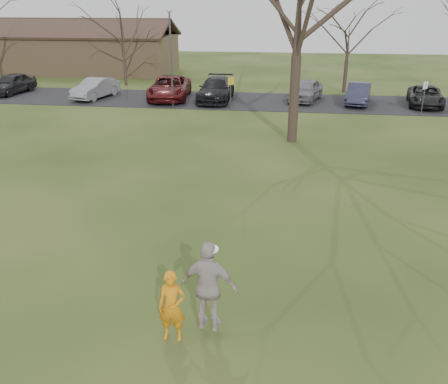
{
  "coord_description": "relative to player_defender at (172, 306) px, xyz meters",
  "views": [
    {
      "loc": [
        1.7,
        -8.53,
        6.63
      ],
      "look_at": [
        0.0,
        4.0,
        1.5
      ],
      "focal_mm": 37.8,
      "sensor_mm": 36.0,
      "label": 1
    }
  ],
  "objects": [
    {
      "name": "car_1",
      "position": [
        -11.77,
        25.1,
        -0.04
      ],
      "size": [
        2.48,
        4.57,
        1.43
      ],
      "primitive_type": "imported",
      "rotation": [
        0.0,
        0.0,
        -0.23
      ],
      "color": "gray",
      "rests_on": "parking_strip"
    },
    {
      "name": "car_2",
      "position": [
        -6.35,
        25.57,
        0.05
      ],
      "size": [
        3.2,
        5.99,
        1.6
      ],
      "primitive_type": "imported",
      "rotation": [
        0.0,
        0.0,
        0.1
      ],
      "color": "#561416",
      "rests_on": "parking_strip"
    },
    {
      "name": "car_6",
      "position": [
        11.36,
        25.54,
        -0.1
      ],
      "size": [
        2.88,
        4.95,
        1.3
      ],
      "primitive_type": "imported",
      "rotation": [
        0.0,
        0.0,
        -0.16
      ],
      "color": "black",
      "rests_on": "parking_strip"
    },
    {
      "name": "sign_yellow",
      "position": [
        -1.54,
        22.64,
        0.66
      ],
      "size": [
        0.35,
        0.35,
        2.08
      ],
      "color": "#47474C",
      "rests_on": "ground"
    },
    {
      "name": "sign_white",
      "position": [
        10.46,
        22.64,
        0.66
      ],
      "size": [
        0.35,
        0.35,
        2.08
      ],
      "color": "#47474C",
      "rests_on": "ground"
    },
    {
      "name": "car_5",
      "position": [
        6.94,
        25.59,
        -0.06
      ],
      "size": [
        2.26,
        4.43,
        1.39
      ],
      "primitive_type": "imported",
      "rotation": [
        0.0,
        0.0,
        -0.19
      ],
      "color": "#2C2C42",
      "rests_on": "parking_strip"
    },
    {
      "name": "parking_strip",
      "position": [
        0.46,
        25.64,
        -0.77
      ],
      "size": [
        62.0,
        6.5,
        0.04
      ],
      "primitive_type": "cube",
      "color": "black",
      "rests_on": "ground"
    },
    {
      "name": "player_defender",
      "position": [
        0.0,
        0.0,
        0.0
      ],
      "size": [
        0.59,
        0.4,
        1.59
      ],
      "primitive_type": "imported",
      "rotation": [
        0.0,
        0.0,
        0.04
      ],
      "color": "orange",
      "rests_on": "ground"
    },
    {
      "name": "lamp_post",
      "position": [
        -5.54,
        23.14,
        3.18
      ],
      "size": [
        0.34,
        0.34,
        6.27
      ],
      "color": "#47474C",
      "rests_on": "ground"
    },
    {
      "name": "ground",
      "position": [
        0.46,
        0.64,
        -0.79
      ],
      "size": [
        120.0,
        120.0,
        0.0
      ],
      "primitive_type": "plane",
      "color": "#1E380F",
      "rests_on": "ground"
    },
    {
      "name": "car_4",
      "position": [
        3.38,
        26.21,
        -0.01
      ],
      "size": [
        2.89,
        4.68,
        1.49
      ],
      "primitive_type": "imported",
      "rotation": [
        0.0,
        0.0,
        -0.28
      ],
      "color": "slate",
      "rests_on": "parking_strip"
    },
    {
      "name": "car_0",
      "position": [
        -18.85,
        26.04,
        0.0
      ],
      "size": [
        2.25,
        4.61,
        1.51
      ],
      "primitive_type": "imported",
      "rotation": [
        0.0,
        0.0,
        -0.11
      ],
      "color": "black",
      "rests_on": "parking_strip"
    },
    {
      "name": "small_tree_row",
      "position": [
        4.84,
        30.7,
        3.1
      ],
      "size": [
        55.0,
        5.9,
        8.5
      ],
      "color": "#352821",
      "rests_on": "ground"
    },
    {
      "name": "building",
      "position": [
        -19.54,
        38.64,
        1.14
      ],
      "size": [
        20.6,
        8.5,
        5.14
      ],
      "color": "#8C6D4C",
      "rests_on": "ground"
    },
    {
      "name": "catching_play",
      "position": [
        0.75,
        0.22,
        0.39
      ],
      "size": [
        1.24,
        0.63,
        2.03
      ],
      "color": "#B5A6A3",
      "rests_on": "ground"
    },
    {
      "name": "car_3",
      "position": [
        -2.94,
        25.38,
        0.04
      ],
      "size": [
        2.23,
        5.45,
        1.58
      ],
      "primitive_type": "imported",
      "rotation": [
        0.0,
        0.0,
        0.0
      ],
      "color": "black",
      "rests_on": "parking_strip"
    }
  ]
}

